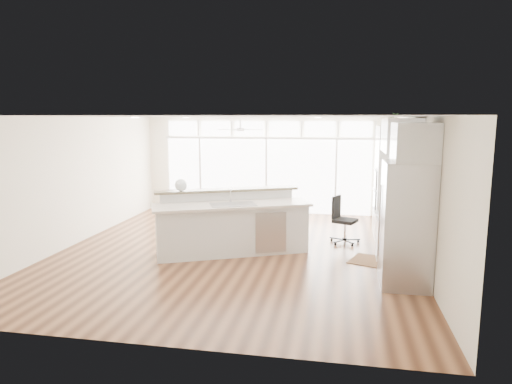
# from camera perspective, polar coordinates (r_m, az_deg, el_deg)

# --- Properties ---
(floor) EXTENTS (7.00, 8.00, 0.02)m
(floor) POSITION_cam_1_polar(r_m,az_deg,el_deg) (9.37, -2.58, -7.41)
(floor) COLOR #482716
(floor) RESTS_ON ground
(ceiling) EXTENTS (7.00, 8.00, 0.02)m
(ceiling) POSITION_cam_1_polar(r_m,az_deg,el_deg) (8.98, -2.71, 9.40)
(ceiling) COLOR white
(ceiling) RESTS_ON wall_back
(wall_back) EXTENTS (7.00, 0.04, 2.70)m
(wall_back) POSITION_cam_1_polar(r_m,az_deg,el_deg) (12.97, 1.37, 3.38)
(wall_back) COLOR white
(wall_back) RESTS_ON floor
(wall_front) EXTENTS (7.00, 0.04, 2.70)m
(wall_front) POSITION_cam_1_polar(r_m,az_deg,el_deg) (5.33, -12.46, -5.34)
(wall_front) COLOR white
(wall_front) RESTS_ON floor
(wall_left) EXTENTS (0.04, 8.00, 2.70)m
(wall_left) POSITION_cam_1_polar(r_m,az_deg,el_deg) (10.43, -21.72, 1.29)
(wall_left) COLOR white
(wall_left) RESTS_ON floor
(wall_right) EXTENTS (0.04, 8.00, 2.70)m
(wall_right) POSITION_cam_1_polar(r_m,az_deg,el_deg) (8.96, 19.72, 0.21)
(wall_right) COLOR white
(wall_right) RESTS_ON floor
(glass_wall) EXTENTS (5.80, 0.06, 2.08)m
(glass_wall) POSITION_cam_1_polar(r_m,az_deg,el_deg) (12.95, 1.32, 2.03)
(glass_wall) COLOR white
(glass_wall) RESTS_ON wall_back
(transom_row) EXTENTS (5.90, 0.06, 0.40)m
(transom_row) POSITION_cam_1_polar(r_m,az_deg,el_deg) (12.85, 1.34, 7.92)
(transom_row) COLOR white
(transom_row) RESTS_ON wall_back
(desk_window) EXTENTS (0.04, 0.85, 0.85)m
(desk_window) POSITION_cam_1_polar(r_m,az_deg,el_deg) (9.22, 19.25, 1.73)
(desk_window) COLOR white
(desk_window) RESTS_ON wall_right
(ceiling_fan) EXTENTS (1.16, 1.16, 0.32)m
(ceiling_fan) POSITION_cam_1_polar(r_m,az_deg,el_deg) (11.82, -1.97, 8.29)
(ceiling_fan) COLOR silver
(ceiling_fan) RESTS_ON ceiling
(recessed_lights) EXTENTS (3.40, 3.00, 0.02)m
(recessed_lights) POSITION_cam_1_polar(r_m,az_deg,el_deg) (9.17, -2.42, 9.27)
(recessed_lights) COLOR #EFE1CB
(recessed_lights) RESTS_ON ceiling
(oven_cabinet) EXTENTS (0.64, 1.20, 2.50)m
(oven_cabinet) POSITION_cam_1_polar(r_m,az_deg,el_deg) (10.70, 16.44, 1.21)
(oven_cabinet) COLOR silver
(oven_cabinet) RESTS_ON floor
(desk_nook) EXTENTS (0.72, 1.30, 0.76)m
(desk_nook) POSITION_cam_1_polar(r_m,az_deg,el_deg) (9.39, 16.87, -5.30)
(desk_nook) COLOR silver
(desk_nook) RESTS_ON floor
(upper_cabinets) EXTENTS (0.64, 1.30, 0.64)m
(upper_cabinets) POSITION_cam_1_polar(r_m,az_deg,el_deg) (9.12, 17.70, 6.78)
(upper_cabinets) COLOR silver
(upper_cabinets) RESTS_ON wall_right
(refrigerator) EXTENTS (0.76, 0.90, 2.00)m
(refrigerator) POSITION_cam_1_polar(r_m,az_deg,el_deg) (7.65, 18.28, -3.86)
(refrigerator) COLOR #ACACB1
(refrigerator) RESTS_ON floor
(fridge_cabinet) EXTENTS (0.64, 0.90, 0.60)m
(fridge_cabinet) POSITION_cam_1_polar(r_m,az_deg,el_deg) (7.49, 19.24, 5.88)
(fridge_cabinet) COLOR silver
(fridge_cabinet) RESTS_ON wall_right
(framed_photos) EXTENTS (0.06, 0.22, 0.80)m
(framed_photos) POSITION_cam_1_polar(r_m,az_deg,el_deg) (9.85, 18.67, 1.32)
(framed_photos) COLOR black
(framed_photos) RESTS_ON wall_right
(kitchen_island) EXTENTS (3.30, 2.34, 1.23)m
(kitchen_island) POSITION_cam_1_polar(r_m,az_deg,el_deg) (9.08, -3.02, -3.87)
(kitchen_island) COLOR silver
(kitchen_island) RESTS_ON floor
(rug) EXTENTS (1.20, 1.03, 0.01)m
(rug) POSITION_cam_1_polar(r_m,az_deg,el_deg) (8.94, 15.04, -8.43)
(rug) COLOR #3E2413
(rug) RESTS_ON floor
(office_chair) EXTENTS (0.67, 0.64, 1.01)m
(office_chair) POSITION_cam_1_polar(r_m,az_deg,el_deg) (9.98, 11.08, -3.49)
(office_chair) COLOR black
(office_chair) RESTS_ON floor
(fishbowl) EXTENTS (0.34, 0.34, 0.25)m
(fishbowl) POSITION_cam_1_polar(r_m,az_deg,el_deg) (9.21, -9.35, 0.87)
(fishbowl) COLOR white
(fishbowl) RESTS_ON kitchen_island
(monitor) EXTENTS (0.10, 0.46, 0.38)m
(monitor) POSITION_cam_1_polar(r_m,az_deg,el_deg) (9.26, 16.55, -1.87)
(monitor) COLOR black
(monitor) RESTS_ON desk_nook
(keyboard) EXTENTS (0.19, 0.37, 0.02)m
(keyboard) POSITION_cam_1_polar(r_m,az_deg,el_deg) (9.28, 15.45, -2.94)
(keyboard) COLOR silver
(keyboard) RESTS_ON desk_nook
(potted_plant) EXTENTS (0.26, 0.29, 0.22)m
(potted_plant) POSITION_cam_1_polar(r_m,az_deg,el_deg) (10.60, 16.77, 8.50)
(potted_plant) COLOR #2F5F28
(potted_plant) RESTS_ON oven_cabinet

